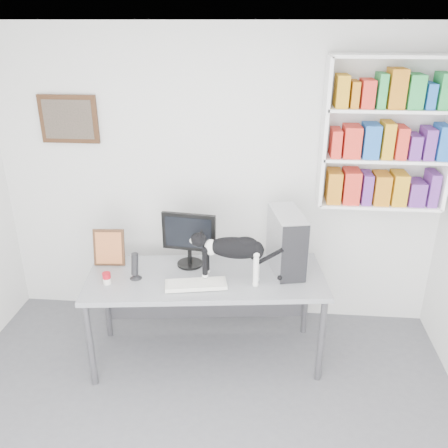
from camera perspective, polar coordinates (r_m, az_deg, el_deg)
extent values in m
cube|color=white|center=(2.10, -7.26, 22.88)|extent=(4.00, 4.00, 0.01)
cube|color=silver|center=(4.30, -0.86, 5.07)|extent=(4.00, 0.01, 2.70)
cube|color=white|center=(4.12, 18.96, 10.19)|extent=(1.03, 0.28, 1.24)
cube|color=#3F2514|center=(4.46, -18.18, 11.90)|extent=(0.52, 0.04, 0.42)
cube|color=gray|center=(4.07, -2.12, -11.12)|extent=(1.99, 0.97, 0.80)
cube|color=black|center=(3.92, -4.21, -1.83)|extent=(0.47, 0.27, 0.48)
cube|color=silver|center=(3.71, -3.40, -7.25)|extent=(0.50, 0.27, 0.04)
cube|color=#A9A9AE|center=(3.88, 7.52, -2.09)|extent=(0.32, 0.53, 0.50)
cylinder|color=black|center=(3.83, -10.67, -4.95)|extent=(0.12, 0.12, 0.23)
cube|color=#3F2514|center=(4.08, -13.67, -2.68)|extent=(0.27, 0.12, 0.32)
cylinder|color=#AC0E1B|center=(3.84, -13.92, -6.35)|extent=(0.08, 0.08, 0.09)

